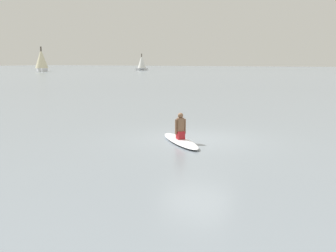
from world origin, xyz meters
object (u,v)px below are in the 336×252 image
(sailboat_far_left, at_px, (41,60))
(sailboat_near_right, at_px, (142,63))
(surfboard, at_px, (180,141))
(person_paddler, at_px, (180,127))

(sailboat_far_left, height_order, sailboat_near_right, sailboat_far_left)
(surfboard, distance_m, sailboat_near_right, 108.33)
(surfboard, xyz_separation_m, person_paddler, (0.00, -0.00, 0.48))
(person_paddler, bearing_deg, sailboat_far_left, -177.70)
(sailboat_far_left, bearing_deg, sailboat_near_right, -99.21)
(person_paddler, distance_m, sailboat_far_left, 101.45)
(person_paddler, height_order, sailboat_far_left, sailboat_far_left)
(sailboat_far_left, distance_m, sailboat_near_right, 29.69)
(person_paddler, distance_m, sailboat_near_right, 108.32)
(surfboard, height_order, sailboat_far_left, sailboat_far_left)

